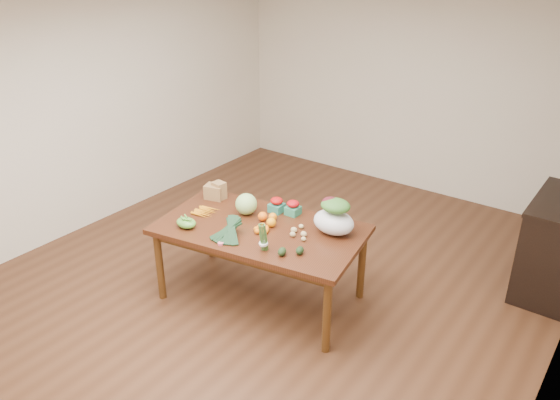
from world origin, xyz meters
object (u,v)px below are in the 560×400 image
Objects in this scene: paper_bag at (215,190)px; cabbage at (246,204)px; kale_bunch at (227,231)px; dining_table at (261,263)px; asparagus_bundle at (263,237)px; cabinet at (556,246)px; mandarin_cluster at (262,228)px; salad_bag at (334,218)px.

cabbage is at bearing -9.58° from paper_bag.
paper_bag is 1.21× the size of cabbage.
kale_bunch is at bearing -40.79° from paper_bag.
asparagus_bundle reaches higher than dining_table.
cabinet is 5.67× the size of mandarin_cluster.
asparagus_bundle is (-1.88, -2.07, 0.40)m from cabinet.
kale_bunch is at bearing -69.99° from cabbage.
dining_table is at bearing -140.62° from cabinet.
mandarin_cluster is 0.63m from salad_bag.
paper_bag is (-2.89, -1.55, 0.37)m from cabinet.
salad_bag is at bearing 34.54° from mandarin_cluster.
paper_bag is at bearing -151.72° from cabinet.
paper_bag reaches higher than mandarin_cluster.
mandarin_cluster is at bearing -48.45° from dining_table.
salad_bag is at bearing 11.16° from cabbage.
cabbage is at bearing 150.82° from mandarin_cluster.
cabinet reaches higher than mandarin_cluster.
kale_bunch is (-0.09, -0.34, 0.45)m from dining_table.
cabinet is at bearing 43.00° from salad_bag.
mandarin_cluster is (0.33, -0.19, -0.06)m from cabbage.
dining_table is 0.58m from kale_bunch.
cabinet is at bearing 33.62° from kale_bunch.
cabinet is 2.55× the size of kale_bunch.
paper_bag is 1.13m from asparagus_bundle.
paper_bag is at bearing 161.71° from mandarin_cluster.
dining_table is 10.15× the size of mandarin_cluster.
cabinet is at bearing 28.28° from paper_bag.
salad_bag is (0.67, 0.64, 0.07)m from kale_bunch.
cabbage reaches higher than paper_bag.
cabbage is 0.51× the size of kale_bunch.
dining_table is 4.86× the size of salad_bag.
dining_table is 1.79× the size of cabinet.
cabbage reaches higher than cabinet.
asparagus_bundle is (1.01, -0.51, 0.04)m from paper_bag.
asparagus_bundle reaches higher than mandarin_cluster.
dining_table is at bearing 65.03° from kale_bunch.
cabbage is (-2.42, -1.63, 0.38)m from cabinet.
cabinet is at bearing 34.02° from cabbage.
asparagus_bundle is at bearing -38.82° from cabbage.
cabbage reaches higher than dining_table.
asparagus_bundle is at bearing -3.00° from kale_bunch.
cabinet is 2.94m from cabbage.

